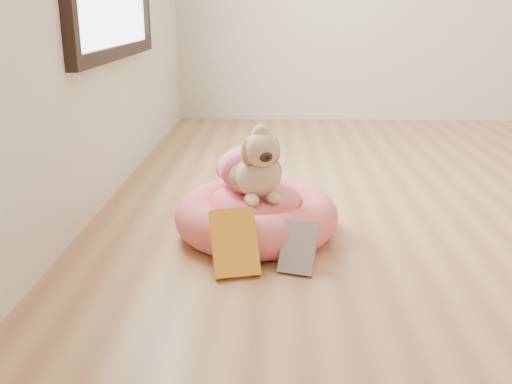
{
  "coord_description": "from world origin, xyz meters",
  "views": [
    {
      "loc": [
        -1.21,
        -2.41,
        0.87
      ],
      "look_at": [
        -1.28,
        -0.32,
        0.2
      ],
      "focal_mm": 40.0,
      "sensor_mm": 36.0,
      "label": 1
    }
  ],
  "objects_px": {
    "dog": "(253,156)",
    "pet_bed": "(256,216)",
    "book_yellow": "(235,243)",
    "book_white": "(298,248)"
  },
  "relations": [
    {
      "from": "book_yellow",
      "to": "book_white",
      "type": "relative_size",
      "value": 1.27
    },
    {
      "from": "dog",
      "to": "pet_bed",
      "type": "bearing_deg",
      "value": -74.09
    },
    {
      "from": "pet_bed",
      "to": "book_white",
      "type": "xyz_separation_m",
      "value": [
        0.16,
        -0.32,
        0.0
      ]
    },
    {
      "from": "pet_bed",
      "to": "book_yellow",
      "type": "bearing_deg",
      "value": -100.58
    },
    {
      "from": "dog",
      "to": "book_white",
      "type": "relative_size",
      "value": 2.24
    },
    {
      "from": "pet_bed",
      "to": "book_yellow",
      "type": "distance_m",
      "value": 0.35
    },
    {
      "from": "book_yellow",
      "to": "book_white",
      "type": "height_order",
      "value": "book_yellow"
    },
    {
      "from": "pet_bed",
      "to": "book_white",
      "type": "distance_m",
      "value": 0.35
    },
    {
      "from": "pet_bed",
      "to": "book_white",
      "type": "relative_size",
      "value": 3.5
    },
    {
      "from": "dog",
      "to": "book_white",
      "type": "xyz_separation_m",
      "value": [
        0.17,
        -0.34,
        -0.24
      ]
    }
  ]
}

